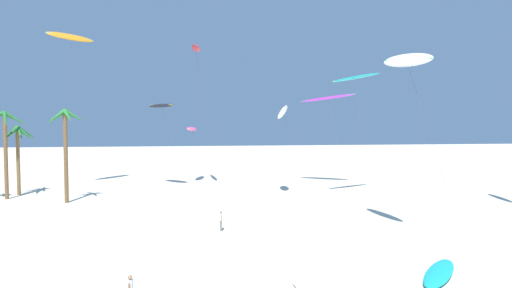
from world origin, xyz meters
TOP-DOWN VIEW (x-y plane):
  - palm_tree_1 at (-25.33, 45.46)m, footprint 5.05×5.03m
  - palm_tree_2 at (-25.02, 48.20)m, footprint 4.36×4.81m
  - palm_tree_3 at (-17.77, 42.23)m, footprint 4.08×3.88m
  - flying_kite_0 at (12.40, 23.57)m, footprint 3.32×7.66m
  - flying_kite_1 at (-8.18, 51.42)m, footprint 5.52×6.32m
  - flying_kite_2 at (15.05, 41.25)m, footprint 7.14×9.57m
  - flying_kite_3 at (6.65, 43.28)m, footprint 4.00×5.44m
  - flying_kite_4 at (-4.25, 56.38)m, footprint 3.58×7.14m
  - flying_kite_5 at (14.46, 50.96)m, footprint 7.44×9.55m
  - flying_kite_6 at (-3.60, 50.59)m, footprint 3.92×11.22m
  - flying_kite_7 at (-19.78, 52.39)m, footprint 5.66×8.56m
  - grounded_kite_1 at (10.52, 15.29)m, footprint 4.68×5.23m
  - person_near_left at (-1.52, 27.43)m, footprint 0.25×0.50m

SIDE VIEW (x-z plane):
  - grounded_kite_1 at x=10.52m, z-range 0.00..0.41m
  - person_near_left at x=-1.52m, z-range 0.08..1.78m
  - palm_tree_2 at x=-25.02m, z-range 2.59..11.09m
  - flying_kite_4 at x=-4.25m, z-range 3.70..11.99m
  - palm_tree_1 at x=-25.33m, z-range 3.03..13.23m
  - palm_tree_3 at x=-17.77m, z-range 2.98..13.36m
  - flying_kite_3 at x=6.65m, z-range 4.42..15.69m
  - flying_kite_1 at x=-8.18m, z-range 5.32..16.78m
  - flying_kite_5 at x=14.46m, z-range 5.71..18.68m
  - flying_kite_0 at x=12.40m, z-range 6.35..20.88m
  - flying_kite_2 at x=15.05m, z-range 6.57..21.60m
  - flying_kite_6 at x=-3.60m, z-range 8.76..28.39m
  - flying_kite_7 at x=-19.78m, z-range 9.62..30.29m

